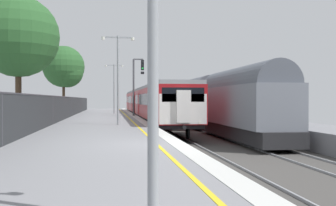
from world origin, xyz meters
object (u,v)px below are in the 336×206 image
(signal_gantry, at_px, (136,80))
(background_tree_centre, at_px, (65,68))
(platform_lamp_mid, at_px, (118,72))
(freight_train_adjacent_track, at_px, (196,101))
(commuter_train_at_platform, at_px, (148,102))
(background_tree_left, at_px, (20,39))
(platform_lamp_far, at_px, (114,84))

(signal_gantry, xyz_separation_m, background_tree_centre, (-7.49, 7.38, 1.66))
(signal_gantry, relative_size, background_tree_centre, 0.72)
(signal_gantry, relative_size, platform_lamp_mid, 1.00)
(freight_train_adjacent_track, distance_m, platform_lamp_mid, 14.13)
(commuter_train_at_platform, height_order, freight_train_adjacent_track, freight_train_adjacent_track)
(commuter_train_at_platform, distance_m, platform_lamp_mid, 17.56)
(freight_train_adjacent_track, height_order, background_tree_left, background_tree_left)
(background_tree_left, bearing_deg, freight_train_adjacent_track, 49.62)
(commuter_train_at_platform, height_order, signal_gantry, signal_gantry)
(signal_gantry, bearing_deg, platform_lamp_mid, -98.62)
(platform_lamp_far, bearing_deg, platform_lamp_mid, -90.00)
(platform_lamp_mid, distance_m, platform_lamp_far, 19.39)
(signal_gantry, bearing_deg, freight_train_adjacent_track, -16.46)
(commuter_train_at_platform, bearing_deg, background_tree_left, -113.22)
(platform_lamp_mid, bearing_deg, background_tree_left, -149.23)
(commuter_train_at_platform, bearing_deg, platform_lamp_far, 146.93)
(freight_train_adjacent_track, relative_size, background_tree_centre, 5.03)
(background_tree_left, bearing_deg, background_tree_centre, 90.84)
(commuter_train_at_platform, xyz_separation_m, signal_gantry, (-1.49, -3.64, 2.14))
(signal_gantry, relative_size, platform_lamp_far, 1.01)
(freight_train_adjacent_track, bearing_deg, background_tree_centre, 145.27)
(freight_train_adjacent_track, relative_size, signal_gantry, 6.95)
(signal_gantry, height_order, platform_lamp_mid, signal_gantry)
(commuter_train_at_platform, bearing_deg, platform_lamp_mid, -101.66)
(commuter_train_at_platform, relative_size, freight_train_adjacent_track, 1.06)
(background_tree_left, bearing_deg, signal_gantry, 66.57)
(platform_lamp_mid, xyz_separation_m, platform_lamp_far, (0.00, 19.39, -0.01))
(freight_train_adjacent_track, bearing_deg, commuter_train_at_platform, 127.24)
(freight_train_adjacent_track, relative_size, platform_lamp_far, 7.00)
(platform_lamp_far, bearing_deg, signal_gantry, -71.07)
(commuter_train_at_platform, relative_size, signal_gantry, 7.36)
(commuter_train_at_platform, distance_m, background_tree_centre, 10.45)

